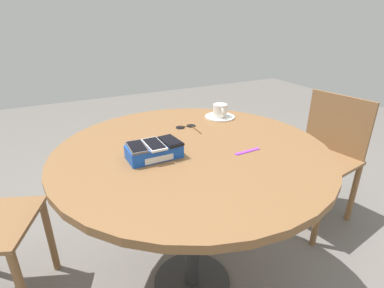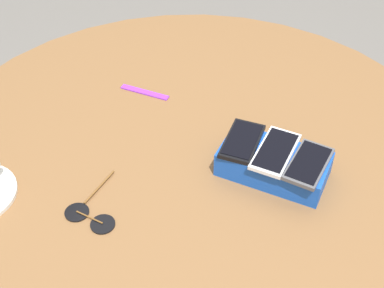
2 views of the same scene
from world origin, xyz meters
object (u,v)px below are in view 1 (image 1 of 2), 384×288
object	(u,v)px
phone_white	(154,144)
saucer	(220,117)
phone_gray	(137,147)
chair_near_window	(320,156)
round_table	(192,168)
phone_box	(154,151)
coffee_cup	(220,110)
lanyard_strap	(247,151)
phone_black	(170,141)
sunglasses	(187,127)

from	to	relation	value
phone_white	saucer	xyz separation A→B (m)	(0.49, 0.31, -0.05)
phone_gray	chair_near_window	xyz separation A→B (m)	(1.26, 0.18, -0.39)
round_table	chair_near_window	world-z (taller)	chair_near_window
phone_box	phone_gray	world-z (taller)	phone_gray
coffee_cup	lanyard_strap	xyz separation A→B (m)	(-0.13, -0.42, -0.04)
phone_white	chair_near_window	xyz separation A→B (m)	(1.20, 0.18, -0.39)
phone_black	coffee_cup	bearing A→B (deg)	35.89
saucer	round_table	bearing A→B (deg)	-137.26
phone_white	chair_near_window	distance (m)	1.27
phone_white	chair_near_window	size ratio (longest dim) A/B	0.16
phone_box	lanyard_strap	distance (m)	0.38
round_table	saucer	distance (m)	0.44
chair_near_window	phone_white	bearing A→B (deg)	-171.22
chair_near_window	lanyard_strap	bearing A→B (deg)	-160.07
phone_gray	lanyard_strap	bearing A→B (deg)	-16.10
coffee_cup	sunglasses	distance (m)	0.24
phone_gray	saucer	bearing A→B (deg)	28.53
phone_black	coffee_cup	world-z (taller)	coffee_cup
round_table	chair_near_window	distance (m)	1.07
phone_white	phone_black	distance (m)	0.07
phone_black	phone_box	bearing A→B (deg)	179.20
phone_box	sunglasses	distance (m)	0.36
lanyard_strap	sunglasses	xyz separation A→B (m)	(-0.10, 0.37, 0.00)
round_table	phone_box	xyz separation A→B (m)	(-0.17, -0.01, 0.12)
round_table	coffee_cup	bearing A→B (deg)	42.59
phone_gray	saucer	distance (m)	0.64
round_table	phone_white	xyz separation A→B (m)	(-0.17, -0.01, 0.15)
lanyard_strap	phone_black	bearing A→B (deg)	157.76
phone_box	chair_near_window	size ratio (longest dim) A/B	0.25
lanyard_strap	coffee_cup	bearing A→B (deg)	73.19
sunglasses	chair_near_window	xyz separation A→B (m)	(0.93, -0.07, -0.34)
phone_black	chair_near_window	distance (m)	1.21
lanyard_strap	sunglasses	world-z (taller)	sunglasses
phone_gray	coffee_cup	world-z (taller)	coffee_cup
round_table	saucer	world-z (taller)	saucer
round_table	phone_gray	world-z (taller)	phone_gray
phone_box	sunglasses	xyz separation A→B (m)	(0.26, 0.25, -0.02)
phone_black	sunglasses	distance (m)	0.32
phone_gray	phone_white	xyz separation A→B (m)	(0.07, -0.01, -0.00)
lanyard_strap	round_table	bearing A→B (deg)	145.04
lanyard_strap	chair_near_window	world-z (taller)	chair_near_window
saucer	phone_black	bearing A→B (deg)	-143.95
lanyard_strap	chair_near_window	xyz separation A→B (m)	(0.84, 0.30, -0.33)
phone_black	sunglasses	size ratio (longest dim) A/B	0.85
phone_white	coffee_cup	distance (m)	0.58
phone_box	phone_black	size ratio (longest dim) A/B	1.72
phone_white	round_table	bearing A→B (deg)	4.66
phone_white	phone_black	xyz separation A→B (m)	(0.07, 0.00, 0.00)
phone_black	lanyard_strap	distance (m)	0.32
phone_gray	sunglasses	xyz separation A→B (m)	(0.33, 0.25, -0.06)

